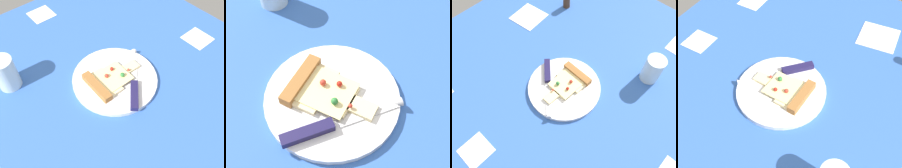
% 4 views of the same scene
% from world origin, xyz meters
% --- Properties ---
extents(ground_plane, '(1.19, 1.19, 0.03)m').
position_xyz_m(ground_plane, '(-0.00, -0.00, -0.01)').
color(ground_plane, '#3360B7').
rests_on(ground_plane, ground).
extents(plate, '(0.27, 0.27, 0.01)m').
position_xyz_m(plate, '(-0.08, -0.04, 0.01)').
color(plate, silver).
rests_on(plate, ground_plane).
extents(pizza_slice, '(0.18, 0.12, 0.03)m').
position_xyz_m(pizza_slice, '(-0.05, -0.04, 0.02)').
color(pizza_slice, beige).
rests_on(pizza_slice, plate).
extents(knife, '(0.18, 0.19, 0.02)m').
position_xyz_m(knife, '(-0.10, 0.02, 0.02)').
color(knife, silver).
rests_on(knife, plate).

